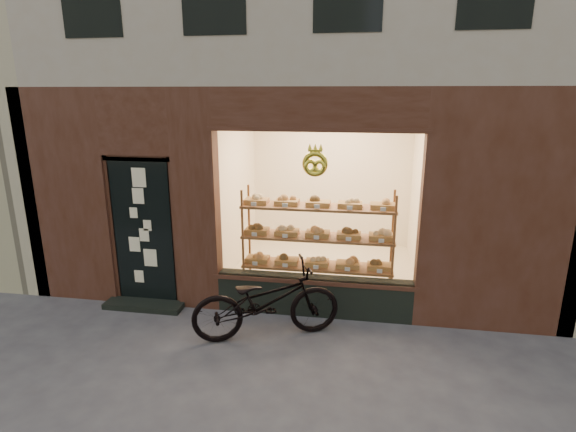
# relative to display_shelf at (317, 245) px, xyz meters

# --- Properties ---
(ground) EXTENTS (90.00, 90.00, 0.00)m
(ground) POSITION_rel_display_shelf_xyz_m (-0.45, -2.55, -0.88)
(ground) COLOR #3C3B42
(display_shelf) EXTENTS (2.20, 0.45, 1.70)m
(display_shelf) POSITION_rel_display_shelf_xyz_m (0.00, 0.00, 0.00)
(display_shelf) COLOR brown
(display_shelf) RESTS_ON ground
(bicycle) EXTENTS (1.98, 1.28, 0.98)m
(bicycle) POSITION_rel_display_shelf_xyz_m (-0.52, -1.14, -0.39)
(bicycle) COLOR black
(bicycle) RESTS_ON ground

